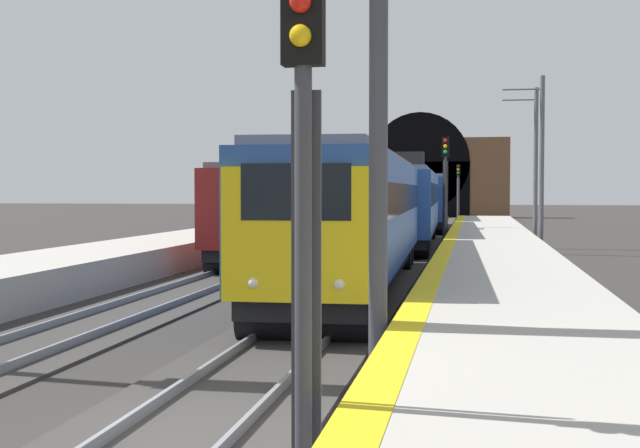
{
  "coord_description": "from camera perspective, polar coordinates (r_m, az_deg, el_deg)",
  "views": [
    {
      "loc": [
        -9.48,
        -3.43,
        2.96
      ],
      "look_at": [
        10.6,
        0.21,
        2.14
      ],
      "focal_mm": 48.08,
      "sensor_mm": 36.0,
      "label": 1
    }
  ],
  "objects": [
    {
      "name": "ground_plane",
      "position": [
        10.51,
        -9.51,
        -14.07
      ],
      "size": [
        320.0,
        320.0,
        0.0
      ],
      "primitive_type": "plane",
      "color": "#302D2B"
    },
    {
      "name": "platform_right",
      "position": [
        9.82,
        14.29,
        -12.3
      ],
      "size": [
        112.0,
        3.8,
        0.99
      ],
      "primitive_type": "cube",
      "color": "#ADA89E",
      "rests_on": "ground_plane"
    },
    {
      "name": "platform_right_edge_strip",
      "position": [
        9.73,
        4.45,
        -9.36
      ],
      "size": [
        112.0,
        0.5,
        0.01
      ],
      "primitive_type": "cube",
      "color": "yellow",
      "rests_on": "platform_right"
    },
    {
      "name": "track_main_line",
      "position": [
        10.49,
        -9.52,
        -13.86
      ],
      "size": [
        160.0,
        3.15,
        0.21
      ],
      "color": "#383533",
      "rests_on": "ground_plane"
    },
    {
      "name": "train_main_approaching",
      "position": [
        44.27,
        5.82,
        1.4
      ],
      "size": [
        57.84,
        3.39,
        4.87
      ],
      "rotation": [
        0.0,
        0.0,
        3.17
      ],
      "color": "#264C99",
      "rests_on": "ground_plane"
    },
    {
      "name": "train_adjacent_platform",
      "position": [
        47.46,
        0.49,
        1.44
      ],
      "size": [
        38.23,
        3.3,
        4.78
      ],
      "rotation": [
        0.0,
        0.0,
        0.03
      ],
      "color": "maroon",
      "rests_on": "ground_plane"
    },
    {
      "name": "railway_signal_near",
      "position": [
        7.82,
        -1.09,
        1.5
      ],
      "size": [
        0.39,
        0.38,
        4.83
      ],
      "rotation": [
        0.0,
        0.0,
        3.14
      ],
      "color": "#38383D",
      "rests_on": "ground_plane"
    },
    {
      "name": "railway_signal_mid",
      "position": [
        45.63,
        8.34,
        2.89
      ],
      "size": [
        0.39,
        0.38,
        5.73
      ],
      "rotation": [
        0.0,
        0.0,
        3.14
      ],
      "color": "#38383D",
      "rests_on": "ground_plane"
    },
    {
      "name": "railway_signal_far",
      "position": [
        81.3,
        9.18,
        2.46
      ],
      "size": [
        0.39,
        0.38,
        5.33
      ],
      "rotation": [
        0.0,
        0.0,
        3.14
      ],
      "color": "#4C4C54",
      "rests_on": "ground_plane"
    },
    {
      "name": "overhead_signal_gantry",
      "position": [
        14.1,
        -14.31,
        12.72
      ],
      "size": [
        0.7,
        8.94,
        7.3
      ],
      "color": "#3F3F47",
      "rests_on": "ground_plane"
    },
    {
      "name": "tunnel_portal",
      "position": [
        92.37,
        6.71,
        3.09
      ],
      "size": [
        2.96,
        18.66,
        11.12
      ],
      "color": "brown",
      "rests_on": "ground_plane"
    },
    {
      "name": "catenary_mast_near",
      "position": [
        44.22,
        14.13,
        3.74
      ],
      "size": [
        0.22,
        1.78,
        8.05
      ],
      "color": "#595B60",
      "rests_on": "ground_plane"
    },
    {
      "name": "catenary_mast_far",
      "position": [
        40.33,
        14.5,
        3.94
      ],
      "size": [
        0.22,
        1.88,
        8.13
      ],
      "color": "#595B60",
      "rests_on": "ground_plane"
    }
  ]
}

